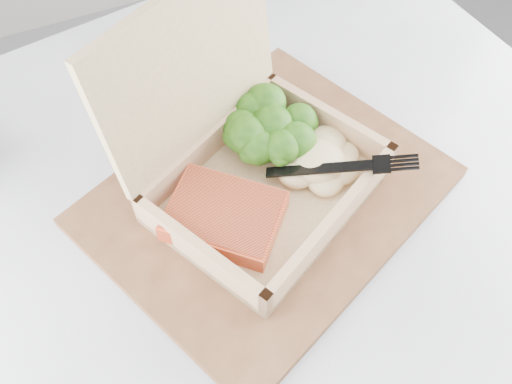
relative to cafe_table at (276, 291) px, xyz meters
name	(u,v)px	position (x,y,z in m)	size (l,w,h in m)	color
cafe_table	(276,291)	(0.00, 0.00, 0.00)	(0.93, 0.93, 0.74)	black
serving_tray	(267,197)	(0.00, 0.03, 0.20)	(0.35, 0.28, 0.02)	brown
takeout_container	(243,151)	(-0.02, 0.05, 0.26)	(0.29, 0.28, 0.21)	tan
salmon_fillet	(224,216)	(-0.06, 0.01, 0.23)	(0.08, 0.11, 0.02)	#FF6731
broccoli_pile	(272,130)	(0.03, 0.08, 0.23)	(0.11, 0.11, 0.04)	#417F1C
mashed_potatoes	(319,161)	(0.06, 0.03, 0.23)	(0.09, 0.08, 0.03)	#CDC385
plastic_fork	(299,168)	(0.03, 0.02, 0.24)	(0.15, 0.09, 0.03)	black
receipt	(196,96)	(-0.02, 0.21, 0.19)	(0.07, 0.13, 0.00)	white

